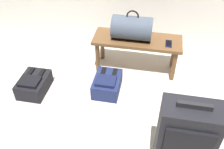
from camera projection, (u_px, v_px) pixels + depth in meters
ground_plane at (119, 124)px, 2.42m from camera, size 6.60×6.60×0.00m
bench at (137, 44)px, 2.87m from camera, size 1.00×0.36×0.42m
duffel_bag_slate at (132, 28)px, 2.75m from camera, size 0.44×0.26×0.34m
cell_phone at (169, 44)px, 2.74m from camera, size 0.07×0.14×0.01m
suitcase_upright_charcoal at (185, 138)px, 1.85m from camera, size 0.41×0.25×0.74m
backpack_navy at (107, 84)px, 2.73m from camera, size 0.28×0.38×0.21m
backpack_dark at (34, 84)px, 2.73m from camera, size 0.28×0.38×0.21m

